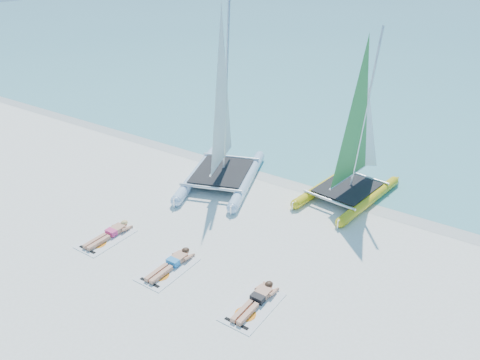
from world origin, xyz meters
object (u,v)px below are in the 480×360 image
(towel_b, at_px, (168,269))
(sunbather_b, at_px, (172,263))
(catamaran_blue, at_px, (222,130))
(sunbather_c, at_px, (257,299))
(towel_a, at_px, (106,239))
(catamaran_yellow, at_px, (358,144))
(sunbather_a, at_px, (110,233))
(towel_c, at_px, (253,307))

(towel_b, relative_size, sunbather_b, 1.07)
(catamaran_blue, bearing_deg, sunbather_c, -66.97)
(sunbather_b, distance_m, sunbather_c, 2.90)
(towel_a, distance_m, sunbather_b, 2.72)
(catamaran_yellow, distance_m, sunbather_b, 8.04)
(catamaran_blue, height_order, sunbather_a, catamaran_blue)
(catamaran_blue, bearing_deg, towel_c, -67.98)
(sunbather_b, bearing_deg, towel_b, -90.00)
(catamaran_yellow, relative_size, sunbather_b, 3.63)
(sunbather_a, bearing_deg, sunbather_c, 0.05)
(sunbather_b, bearing_deg, catamaran_yellow, 70.49)
(towel_a, xyz_separation_m, sunbather_c, (5.62, 0.20, 0.11))
(catamaran_blue, distance_m, sunbather_c, 7.60)
(sunbather_a, distance_m, sunbather_b, 2.71)
(catamaran_yellow, bearing_deg, sunbather_a, -119.16)
(sunbather_c, bearing_deg, sunbather_a, -179.95)
(sunbather_a, bearing_deg, towel_c, -1.91)
(catamaran_blue, distance_m, catamaran_yellow, 5.12)
(sunbather_a, distance_m, sunbather_c, 5.62)
(sunbather_a, distance_m, towel_c, 5.62)
(towel_a, xyz_separation_m, sunbather_b, (2.71, 0.13, 0.11))
(catamaran_yellow, relative_size, towel_b, 3.38)
(sunbather_b, bearing_deg, towel_c, -2.44)
(sunbather_a, relative_size, towel_c, 0.93)
(sunbather_a, bearing_deg, catamaran_blue, 83.60)
(sunbather_c, bearing_deg, towel_b, -174.88)
(sunbather_c, bearing_deg, towel_c, -90.00)
(catamaran_yellow, relative_size, sunbather_c, 3.63)
(catamaran_yellow, height_order, sunbather_b, catamaran_yellow)
(catamaran_blue, distance_m, sunbather_b, 6.14)
(catamaran_blue, relative_size, sunbather_c, 4.15)
(towel_b, distance_m, towel_c, 2.90)
(sunbather_b, bearing_deg, towel_a, -177.28)
(towel_a, height_order, sunbather_c, sunbather_c)
(catamaran_yellow, distance_m, towel_a, 9.40)
(towel_b, bearing_deg, sunbather_a, 174.63)
(catamaran_blue, bearing_deg, sunbather_b, -88.85)
(sunbather_a, relative_size, sunbather_b, 1.00)
(towel_c, bearing_deg, towel_a, -179.95)
(towel_b, xyz_separation_m, sunbather_b, (0.00, 0.19, 0.11))
(towel_b, xyz_separation_m, sunbather_c, (2.90, 0.26, 0.11))
(catamaran_blue, xyz_separation_m, towel_b, (2.11, -5.60, -2.13))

